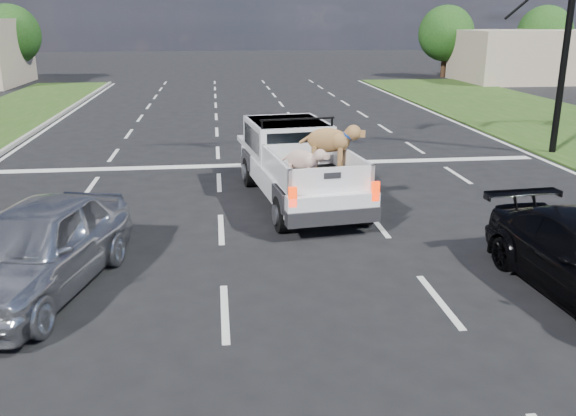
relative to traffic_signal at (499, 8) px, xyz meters
name	(u,v)px	position (x,y,z in m)	size (l,w,h in m)	color
ground	(334,307)	(-7.20, -10.50, -4.73)	(160.00, 160.00, 0.00)	black
road_markings	(287,194)	(-7.20, -3.94, -4.72)	(17.75, 60.00, 0.01)	silver
traffic_signal	(499,8)	(0.00, 0.00, 0.00)	(9.11, 0.31, 7.00)	black
building_right	(545,56)	(14.80, 23.50, -2.93)	(12.00, 7.00, 3.60)	tan
tree_far_c	(10,35)	(-23.20, 27.50, -1.44)	(4.20, 4.20, 5.40)	#332114
tree_far_d	(446,33)	(8.80, 27.50, -1.44)	(4.20, 4.20, 5.40)	#332114
tree_far_e	(545,33)	(16.80, 27.50, -1.44)	(4.20, 4.20, 5.40)	#332114
pickup_truck	(298,162)	(-6.97, -4.51, -3.74)	(2.69, 5.79, 2.09)	black
silver_sedan	(36,248)	(-12.02, -9.31, -3.94)	(1.85, 4.59, 1.57)	#B7B9BF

